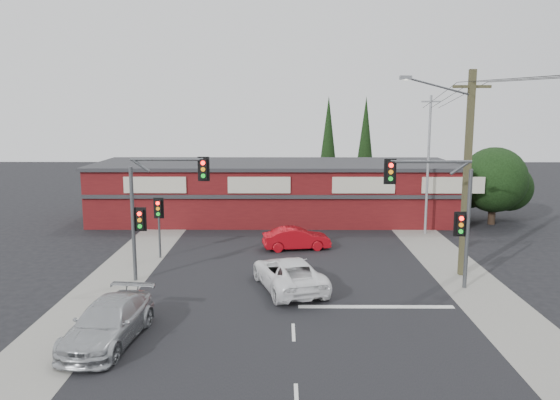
{
  "coord_description": "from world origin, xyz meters",
  "views": [
    {
      "loc": [
        -0.39,
        -23.22,
        8.23
      ],
      "look_at": [
        -0.54,
        3.0,
        3.77
      ],
      "focal_mm": 35.0,
      "sensor_mm": 36.0,
      "label": 1
    }
  ],
  "objects_px": {
    "white_suv": "(289,273)",
    "red_sedan": "(296,238)",
    "silver_suv": "(108,322)",
    "shop_building": "(275,190)",
    "utility_pole": "(465,167)"
  },
  "relations": [
    {
      "from": "silver_suv",
      "to": "white_suv",
      "type": "bearing_deg",
      "value": 48.37
    },
    {
      "from": "shop_building",
      "to": "utility_pole",
      "type": "distance_m",
      "value": 17.15
    },
    {
      "from": "white_suv",
      "to": "red_sedan",
      "type": "relative_size",
      "value": 1.35
    },
    {
      "from": "red_sedan",
      "to": "shop_building",
      "type": "xyz_separation_m",
      "value": [
        -1.39,
        9.06,
        1.49
      ]
    },
    {
      "from": "utility_pole",
      "to": "red_sedan",
      "type": "bearing_deg",
      "value": 148.23
    },
    {
      "from": "silver_suv",
      "to": "red_sedan",
      "type": "distance_m",
      "value": 14.68
    },
    {
      "from": "red_sedan",
      "to": "shop_building",
      "type": "bearing_deg",
      "value": -0.71
    },
    {
      "from": "white_suv",
      "to": "shop_building",
      "type": "bearing_deg",
      "value": -103.41
    },
    {
      "from": "red_sedan",
      "to": "shop_building",
      "type": "relative_size",
      "value": 0.14
    },
    {
      "from": "shop_building",
      "to": "white_suv",
      "type": "bearing_deg",
      "value": -86.91
    },
    {
      "from": "silver_suv",
      "to": "shop_building",
      "type": "bearing_deg",
      "value": 82.12
    },
    {
      "from": "white_suv",
      "to": "red_sedan",
      "type": "bearing_deg",
      "value": -110.65
    },
    {
      "from": "shop_building",
      "to": "utility_pole",
      "type": "xyz_separation_m",
      "value": [
        9.36,
        -14.0,
        3.26
      ]
    },
    {
      "from": "utility_pole",
      "to": "shop_building",
      "type": "bearing_deg",
      "value": 123.76
    },
    {
      "from": "shop_building",
      "to": "utility_pole",
      "type": "bearing_deg",
      "value": -56.24
    }
  ]
}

